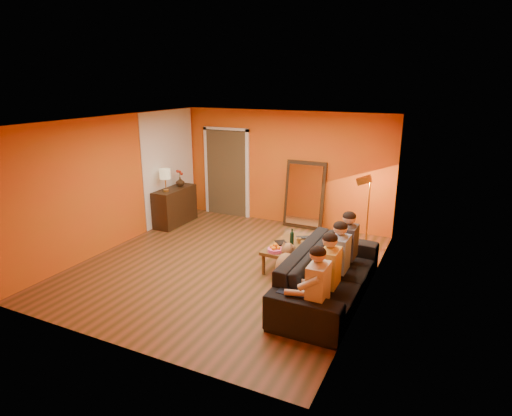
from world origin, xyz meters
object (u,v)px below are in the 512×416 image
at_px(mirror_frame, 305,195).
at_px(dog, 287,264).
at_px(person_far_left, 318,291).
at_px(vase, 180,182).
at_px(wine_bottle, 292,237).
at_px(sofa, 329,274).
at_px(coffee_table, 290,255).
at_px(sideboard, 175,206).
at_px(table_lamp, 165,180).
at_px(laptop, 306,238).
at_px(tumbler, 299,240).
at_px(person_far_right, 348,248).
at_px(person_mid_left, 330,274).
at_px(person_mid_right, 340,260).
at_px(floor_lamp, 368,213).

xyz_separation_m(mirror_frame, dog, (0.70, -2.85, -0.41)).
bearing_deg(person_far_left, vase, 144.11).
distance_m(dog, wine_bottle, 0.71).
relative_size(sofa, coffee_table, 2.18).
distance_m(sideboard, dog, 3.91).
distance_m(sideboard, table_lamp, 0.74).
bearing_deg(person_far_left, sideboard, 146.32).
distance_m(mirror_frame, dog, 2.97).
bearing_deg(laptop, sideboard, 138.08).
height_order(table_lamp, tumbler, table_lamp).
relative_size(person_far_right, wine_bottle, 3.94).
xyz_separation_m(mirror_frame, sofa, (1.45, -2.99, -0.37)).
relative_size(person_far_right, vase, 5.77).
height_order(person_mid_left, person_far_right, same).
relative_size(table_lamp, sofa, 0.19).
relative_size(person_far_left, vase, 5.77).
distance_m(sofa, vase, 4.79).
height_order(table_lamp, wine_bottle, table_lamp).
distance_m(table_lamp, person_mid_left, 4.86).
bearing_deg(sofa, dog, 79.41).
relative_size(person_far_left, person_far_right, 1.00).
xyz_separation_m(table_lamp, person_far_left, (4.37, -2.61, -0.49)).
bearing_deg(wine_bottle, person_far_right, -7.94).
relative_size(sideboard, person_mid_right, 0.97).
height_order(dog, tumbler, dog).
height_order(floor_lamp, vase, floor_lamp).
distance_m(mirror_frame, vase, 2.92).
xyz_separation_m(person_far_left, person_mid_left, (0.00, 0.55, 0.00)).
relative_size(sideboard, floor_lamp, 0.82).
height_order(sofa, person_far_right, person_far_right).
bearing_deg(person_far_left, mirror_frame, 111.59).
relative_size(table_lamp, wine_bottle, 1.65).
xyz_separation_m(person_mid_left, tumbler, (-0.97, 1.42, -0.15)).
bearing_deg(dog, wine_bottle, 127.26).
height_order(coffee_table, person_far_right, person_far_right).
distance_m(coffee_table, tumbler, 0.31).
height_order(sideboard, floor_lamp, floor_lamp).
bearing_deg(tumbler, coffee_table, -135.00).
bearing_deg(vase, tumbler, -19.41).
bearing_deg(tumbler, person_mid_right, -41.63).
distance_m(floor_lamp, person_mid_left, 2.78).
bearing_deg(floor_lamp, tumbler, -135.07).
bearing_deg(floor_lamp, mirror_frame, 146.41).
bearing_deg(wine_bottle, dog, -75.96).
bearing_deg(person_mid_left, vase, 149.13).
bearing_deg(dog, table_lamp, -179.65).
distance_m(coffee_table, floor_lamp, 1.89).
bearing_deg(person_far_left, laptop, 112.60).
bearing_deg(sideboard, tumbler, -15.58).
height_order(person_far_left, tumbler, person_far_left).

